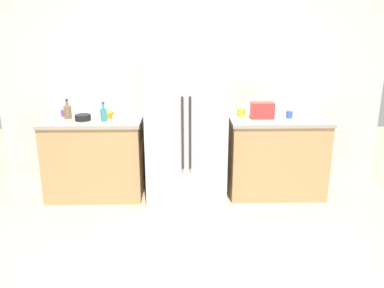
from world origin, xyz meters
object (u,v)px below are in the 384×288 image
object	(u,v)px
bottle_a	(104,114)
cup_c	(64,113)
refrigerator	(186,125)
bottle_b	(68,111)
cup_a	(289,114)
cup_b	(241,112)
bowl_b	(107,115)
bowl_c	(119,118)
toaster	(262,110)
bowl_a	(83,117)

from	to	relation	value
bottle_a	cup_c	world-z (taller)	bottle_a
cup_c	refrigerator	bearing A→B (deg)	-9.01
bottle_b	cup_a	bearing A→B (deg)	-0.84
cup_b	bowl_b	distance (m)	1.57
cup_a	cup_c	xyz separation A→B (m)	(-2.64, 0.16, -0.00)
bowl_c	cup_a	bearing A→B (deg)	0.98
refrigerator	toaster	distance (m)	0.90
bottle_a	toaster	bearing A→B (deg)	3.13
bowl_a	cup_a	bearing A→B (deg)	1.42
toaster	bowl_c	bearing A→B (deg)	-179.05
cup_a	cup_b	size ratio (longest dim) A/B	0.89
bowl_a	bowl_c	world-z (taller)	bowl_a
toaster	bowl_a	world-z (taller)	toaster
bottle_a	cup_b	size ratio (longest dim) A/B	2.32
bottle_b	bowl_b	distance (m)	0.45
bowl_a	refrigerator	bearing A→B (deg)	-0.64
refrigerator	bowl_a	bearing A→B (deg)	179.36
cup_a	bowl_a	distance (m)	2.37
toaster	cup_b	xyz separation A→B (m)	(-0.23, 0.12, -0.05)
bottle_b	bowl_b	bearing A→B (deg)	2.66
cup_b	cup_a	bearing A→B (deg)	-11.92
cup_a	bowl_b	bearing A→B (deg)	178.42
bottle_a	bowl_b	world-z (taller)	bottle_a
toaster	bottle_b	size ratio (longest dim) A/B	1.16
bottle_b	bowl_c	world-z (taller)	bottle_b
bowl_c	refrigerator	bearing A→B (deg)	-2.88
toaster	cup_b	bearing A→B (deg)	151.72
refrigerator	bowl_c	xyz separation A→B (m)	(-0.76, 0.04, 0.08)
cup_b	cup_c	world-z (taller)	cup_b
toaster	cup_c	world-z (taller)	toaster
toaster	cup_c	xyz separation A→B (m)	(-2.32, 0.16, -0.05)
cup_a	bowl_b	distance (m)	2.12
cup_b	bowl_c	xyz separation A→B (m)	(-1.42, -0.15, -0.02)
toaster	bowl_b	size ratio (longest dim) A/B	1.72
cup_b	bowl_b	world-z (taller)	cup_b
cup_a	bowl_b	size ratio (longest dim) A/B	0.55
toaster	bottle_a	world-z (taller)	bottle_a
refrigerator	bottle_b	xyz separation A→B (m)	(-1.36, 0.11, 0.14)
refrigerator	bowl_b	distance (m)	0.93
refrigerator	bowl_b	world-z (taller)	refrigerator
cup_c	bowl_b	xyz separation A→B (m)	(0.52, -0.10, -0.01)
bottle_b	bowl_b	world-z (taller)	bottle_b
refrigerator	toaster	size ratio (longest dim) A/B	6.67
cup_b	bowl_b	xyz separation A→B (m)	(-1.57, -0.06, -0.01)
bowl_a	bottle_a	bearing A→B (deg)	-10.60
refrigerator	cup_c	bearing A→B (deg)	170.99
refrigerator	bottle_b	size ratio (longest dim) A/B	7.75
cup_c	bowl_a	xyz separation A→B (m)	(0.27, -0.22, -0.01)
bottle_b	cup_a	world-z (taller)	bottle_b
cup_a	bowl_c	bearing A→B (deg)	-179.02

